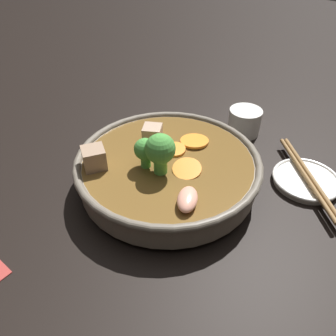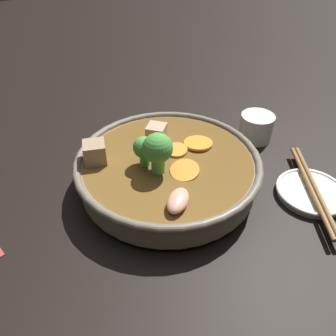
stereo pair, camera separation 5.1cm
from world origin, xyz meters
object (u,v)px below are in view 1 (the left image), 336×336
Objects in this scene: stirfry_bowl at (167,167)px; side_saucer at (306,180)px; tea_cup at (244,121)px; chopsticks_pair at (308,176)px.

stirfry_bowl reaches higher than side_saucer.
chopsticks_pair is at bearing -21.75° from tea_cup.
side_saucer is (0.17, 0.15, -0.03)m from stirfry_bowl.
stirfry_bowl is at bearing -136.98° from chopsticks_pair.
chopsticks_pair is (0.16, -0.06, -0.01)m from tea_cup.
stirfry_bowl is at bearing -91.63° from tea_cup.
chopsticks_pair is (0.17, 0.15, -0.02)m from stirfry_bowl.
stirfry_bowl reaches higher than chopsticks_pair.
side_saucer is at bearing -21.75° from tea_cup.
tea_cup is (-0.16, 0.06, 0.02)m from side_saucer.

